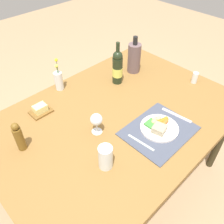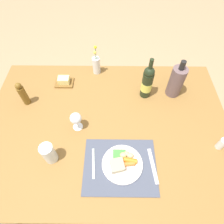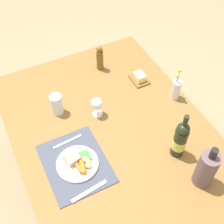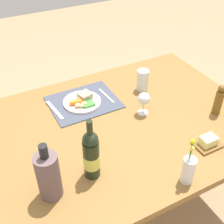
{
  "view_description": "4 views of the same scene",
  "coord_description": "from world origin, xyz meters",
  "views": [
    {
      "loc": [
        -0.78,
        -0.76,
        1.75
      ],
      "look_at": [
        -0.04,
        -0.0,
        0.8
      ],
      "focal_mm": 38.1,
      "sensor_mm": 36.0,
      "label": 1
    },
    {
      "loc": [
        0.04,
        -0.63,
        1.77
      ],
      "look_at": [
        0.03,
        0.05,
        0.81
      ],
      "focal_mm": 30.57,
      "sensor_mm": 36.0,
      "label": 2
    },
    {
      "loc": [
        0.9,
        -0.46,
        2.14
      ],
      "look_at": [
        -0.07,
        0.02,
        0.86
      ],
      "focal_mm": 48.17,
      "sensor_mm": 36.0,
      "label": 3
    },
    {
      "loc": [
        0.59,
        1.07,
        1.78
      ],
      "look_at": [
        0.03,
        0.0,
        0.84
      ],
      "focal_mm": 47.32,
      "sensor_mm": 36.0,
      "label": 4
    }
  ],
  "objects": [
    {
      "name": "fork",
      "position": [
        -0.07,
        -0.26,
        0.75
      ],
      "size": [
        0.03,
        0.17,
        0.0
      ],
      "primitive_type": "cube",
      "rotation": [
        0.0,
        0.0,
        0.08
      ],
      "color": "silver",
      "rests_on": "placemat"
    },
    {
      "name": "wine_glass",
      "position": [
        -0.18,
        -0.02,
        0.83
      ],
      "size": [
        0.07,
        0.07,
        0.13
      ],
      "color": "white",
      "rests_on": "dining_table"
    },
    {
      "name": "pepper_mill",
      "position": [
        -0.55,
        0.17,
        0.83
      ],
      "size": [
        0.05,
        0.05,
        0.19
      ],
      "color": "brown",
      "rests_on": "dining_table"
    },
    {
      "name": "wine_bottle",
      "position": [
        0.26,
        0.25,
        0.86
      ],
      "size": [
        0.07,
        0.07,
        0.31
      ],
      "color": "black",
      "rests_on": "dining_table"
    },
    {
      "name": "ground_plane",
      "position": [
        0.0,
        0.0,
        0.0
      ],
      "size": [
        8.0,
        8.0,
        0.0
      ],
      "primitive_type": "plane",
      "color": "tan"
    },
    {
      "name": "knife",
      "position": [
        0.26,
        -0.27,
        0.75
      ],
      "size": [
        0.04,
        0.2,
        0.0
      ],
      "primitive_type": "cube",
      "rotation": [
        0.0,
        0.0,
        0.12
      ],
      "color": "silver",
      "rests_on": "placemat"
    },
    {
      "name": "placemat",
      "position": [
        0.08,
        -0.27,
        0.74
      ],
      "size": [
        0.4,
        0.32,
        0.01
      ],
      "primitive_type": "cube",
      "color": "#434A5A",
      "rests_on": "dining_table"
    },
    {
      "name": "cooler_bottle",
      "position": [
        0.46,
        0.27,
        0.86
      ],
      "size": [
        0.1,
        0.1,
        0.28
      ],
      "color": "#675153",
      "rests_on": "dining_table"
    },
    {
      "name": "dining_table",
      "position": [
        0.0,
        0.0,
        0.68
      ],
      "size": [
        1.56,
        1.09,
        0.74
      ],
      "color": "olive",
      "rests_on": "ground_plane"
    },
    {
      "name": "butter_dish",
      "position": [
        -0.32,
        0.35,
        0.76
      ],
      "size": [
        0.13,
        0.1,
        0.06
      ],
      "color": "brown",
      "rests_on": "dining_table"
    },
    {
      "name": "flower_vase",
      "position": [
        -0.09,
        0.48,
        0.81
      ],
      "size": [
        0.06,
        0.06,
        0.24
      ],
      "color": "silver",
      "rests_on": "dining_table"
    },
    {
      "name": "water_tumbler",
      "position": [
        -0.31,
        -0.23,
        0.8
      ],
      "size": [
        0.07,
        0.07,
        0.14
      ],
      "color": "silver",
      "rests_on": "dining_table"
    },
    {
      "name": "dinner_plate",
      "position": [
        0.09,
        -0.26,
        0.76
      ],
      "size": [
        0.22,
        0.22,
        0.05
      ],
      "color": "white",
      "rests_on": "placemat"
    }
  ]
}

